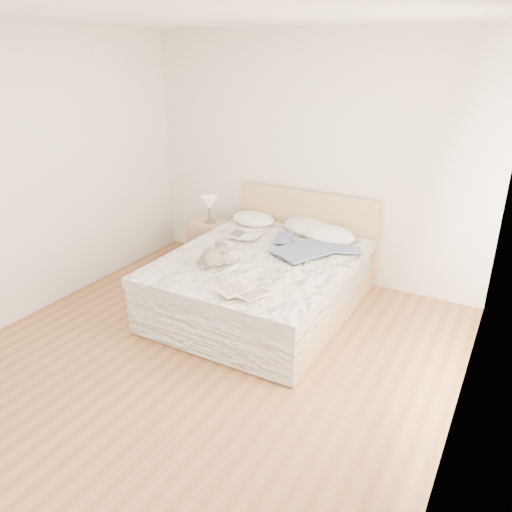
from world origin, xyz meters
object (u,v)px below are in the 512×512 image
nightstand (211,243)px  teddy_bear (211,262)px  bed (265,280)px  childrens_book (245,292)px  table_lamp (209,204)px  photo_book (244,236)px

nightstand → teddy_bear: teddy_bear is taller
bed → childrens_book: size_ratio=5.30×
bed → teddy_bear: 0.69m
table_lamp → childrens_book: 2.03m
bed → nightstand: 1.27m
nightstand → teddy_bear: bearing=-55.4°
table_lamp → teddy_bear: (0.80, -1.15, -0.14)m
photo_book → teddy_bear: size_ratio=1.03×
bed → table_lamp: size_ratio=6.78×
nightstand → childrens_book: bearing=-47.9°
nightstand → table_lamp: 0.51m
nightstand → photo_book: bearing=-29.1°
photo_book → childrens_book: same height
table_lamp → teddy_bear: 1.41m
nightstand → photo_book: photo_book is taller
bed → teddy_bear: (-0.28, -0.53, 0.34)m
table_lamp → childrens_book: (1.36, -1.49, -0.16)m
nightstand → teddy_bear: size_ratio=1.75×
bed → photo_book: 0.57m
nightstand → childrens_book: size_ratio=1.38×
bed → childrens_book: (0.28, -0.88, 0.32)m
bed → nightstand: bearing=149.4°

